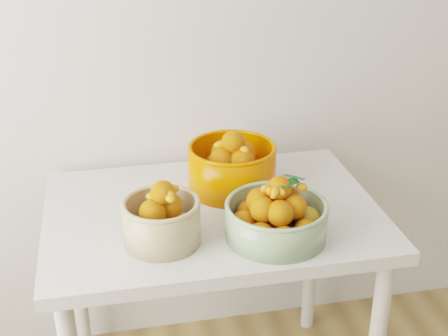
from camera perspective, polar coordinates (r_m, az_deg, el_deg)
The scene contains 4 objects.
table at distance 1.93m, azimuth -1.05°, elevation -6.22°, with size 1.00×0.70×0.75m.
bowl_cream at distance 1.70m, azimuth -5.74°, elevation -4.72°, with size 0.28×0.28×0.18m.
bowl_green at distance 1.72m, azimuth 4.76°, elevation -4.45°, with size 0.28×0.28×0.18m.
bowl_orange at distance 1.97m, azimuth 0.75°, elevation 0.18°, with size 0.36×0.36×0.20m.
Camera 1 is at (-0.69, -0.02, 1.68)m, focal length 50.00 mm.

